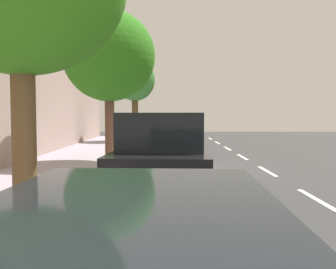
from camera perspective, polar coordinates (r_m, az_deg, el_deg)
ground at (r=13.33m, az=1.97°, el=-5.30°), size 55.51×55.51×0.00m
sidewalk at (r=13.74m, az=-14.65°, el=-4.86°), size 4.25×34.70×0.14m
curb_edge at (r=13.36m, az=-5.42°, el=-4.99°), size 0.16×34.70×0.14m
lane_stripe_centre at (r=15.24m, az=12.94°, el=-4.29°), size 0.14×31.60×0.01m
lane_stripe_bike_edge at (r=13.32m, az=0.92°, el=-5.29°), size 0.12×34.70×0.01m
building_facade at (r=14.40m, az=-24.00°, el=4.75°), size 0.50×34.70×4.86m
parked_pickup_white_nearest at (r=20.44m, az=-0.27°, el=0.19°), size 2.15×5.36×1.95m
parked_suv_black_second at (r=8.39m, az=-0.64°, el=-3.25°), size 2.17×4.80×1.99m
bicycle_at_curb at (r=14.21m, az=-3.20°, el=-3.27°), size 1.19×1.33×0.75m
cyclist_with_backpack at (r=14.59m, az=-3.97°, el=-0.28°), size 0.54×0.55×1.77m
street_tree_near_cyclist at (r=25.55m, az=-5.12°, el=8.22°), size 2.74×2.74×5.58m
street_tree_mid_block at (r=14.48m, az=-9.05°, el=11.74°), size 3.48×3.48×5.73m
pedestrian_on_phone at (r=23.38m, az=-8.84°, el=1.01°), size 0.43×0.50×1.69m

